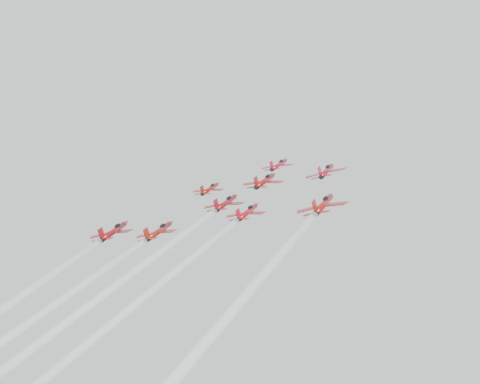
% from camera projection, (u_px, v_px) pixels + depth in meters
% --- Properties ---
extents(jet_lead, '(9.24, 11.69, 7.90)m').
position_uv_depth(jet_lead, '(279.00, 164.00, 178.68)').
color(jet_lead, '#B01022').
extents(jet_row2_left, '(8.62, 10.90, 7.37)m').
position_uv_depth(jet_row2_left, '(210.00, 189.00, 169.89)').
color(jet_row2_left, maroon).
extents(jet_row2_center, '(10.42, 13.19, 8.91)m').
position_uv_depth(jet_row2_center, '(265.00, 181.00, 161.75)').
color(jet_row2_center, '#A00F0F').
extents(jet_row2_right, '(10.06, 12.73, 8.60)m').
position_uv_depth(jet_row2_right, '(327.00, 171.00, 154.49)').
color(jet_row2_right, '#A91020').
extents(jet_center, '(9.67, 89.27, 57.48)m').
position_uv_depth(jet_center, '(108.00, 289.00, 107.22)').
color(jet_center, maroon).
extents(jet_rear_left, '(9.45, 87.30, 56.21)m').
position_uv_depth(jet_rear_left, '(5.00, 335.00, 97.77)').
color(jet_rear_left, maroon).
extents(jet_rear_right, '(8.74, 80.67, 51.94)m').
position_uv_depth(jet_rear_right, '(138.00, 301.00, 97.26)').
color(jet_rear_right, '#AC101B').
extents(jet_rear_farright, '(10.22, 94.34, 60.74)m').
position_uv_depth(jet_rear_farright, '(211.00, 325.00, 81.44)').
color(jet_rear_farright, '#A3120F').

